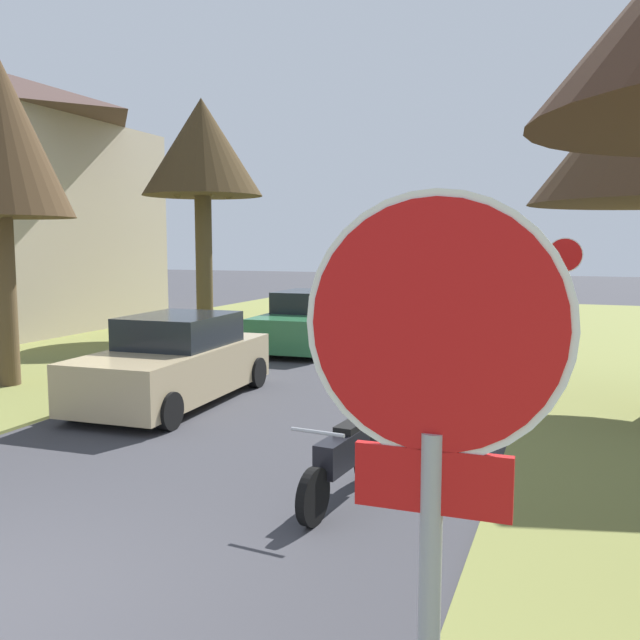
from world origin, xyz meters
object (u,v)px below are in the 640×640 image
at_px(stop_sign_far, 564,273).
at_px(parked_sedan_green, 308,322).
at_px(stop_sign_near, 432,465).
at_px(street_tree_left_mid_b, 202,151).
at_px(parked_sedan_tan, 176,362).
at_px(parked_motorcycle, 343,459).

relative_size(stop_sign_far, parked_sedan_green, 0.66).
distance_m(stop_sign_near, street_tree_left_mid_b, 19.22).
bearing_deg(stop_sign_far, parked_sedan_tan, -135.21).
bearing_deg(stop_sign_near, parked_motorcycle, 111.70).
distance_m(parked_sedan_green, parked_motorcycle, 11.00).
bearing_deg(parked_motorcycle, street_tree_left_mid_b, 126.76).
bearing_deg(parked_sedan_green, parked_motorcycle, -66.16).
bearing_deg(parked_motorcycle, stop_sign_far, 78.15).
bearing_deg(parked_motorcycle, parked_sedan_green, 113.84).
height_order(street_tree_left_mid_b, parked_sedan_green, street_tree_left_mid_b).
height_order(stop_sign_far, parked_sedan_green, stop_sign_far).
height_order(stop_sign_near, parked_sedan_green, stop_sign_near).
xyz_separation_m(stop_sign_far, parked_motorcycle, (-2.06, -9.83, -1.70)).
bearing_deg(parked_sedan_tan, parked_sedan_green, 90.54).
xyz_separation_m(street_tree_left_mid_b, parked_motorcycle, (8.22, -11.00, -5.12)).
height_order(street_tree_left_mid_b, parked_motorcycle, street_tree_left_mid_b).
bearing_deg(parked_motorcycle, stop_sign_near, -68.30).
height_order(stop_sign_far, parked_sedan_tan, stop_sign_far).
relative_size(stop_sign_near, stop_sign_far, 1.01).
bearing_deg(street_tree_left_mid_b, stop_sign_far, -6.50).
relative_size(stop_sign_far, street_tree_left_mid_b, 0.42).
height_order(stop_sign_far, parked_motorcycle, stop_sign_far).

